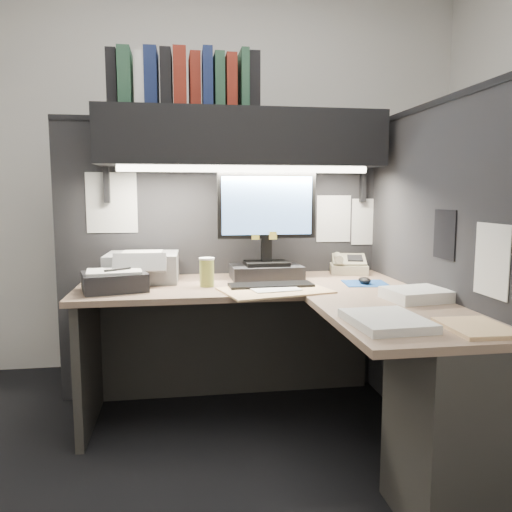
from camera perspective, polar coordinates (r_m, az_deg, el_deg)
name	(u,v)px	position (r m, az deg, el deg)	size (l,w,h in m)	color
floor	(236,472)	(2.36, -2.31, -23.45)	(3.50, 3.50, 0.00)	black
wall_back	(211,172)	(3.53, -5.14, 9.54)	(3.50, 0.04, 2.70)	silver
wall_front	(387,52)	(0.58, 14.70, 21.65)	(3.50, 0.04, 2.70)	silver
partition_back	(223,261)	(2.99, -3.78, -0.58)	(1.90, 0.06, 1.60)	black
partition_right	(434,278)	(2.54, 19.70, -2.37)	(0.06, 1.50, 1.60)	black
desk	(333,369)	(2.25, 8.75, -12.63)	(1.70, 1.53, 0.73)	#8C6C59
overhead_shelf	(242,139)	(2.81, -1.60, 13.25)	(1.55, 0.34, 0.30)	black
task_light_tube	(246,169)	(2.66, -1.21, 9.93)	(0.04, 0.04, 1.32)	white
monitor	(266,237)	(2.75, 1.21, 2.14)	(0.54, 0.25, 0.58)	black
keyboard	(271,286)	(2.52, 1.71, -3.40)	(0.42, 0.14, 0.02)	black
mousepad	(365,283)	(2.69, 12.40, -3.08)	(0.22, 0.20, 0.00)	navy
mouse	(365,280)	(2.67, 12.31, -2.73)	(0.06, 0.09, 0.03)	black
telephone	(348,266)	(3.03, 10.51, -1.08)	(0.21, 0.22, 0.09)	#B2AA89
coffee_cup	(207,273)	(2.55, -5.64, -1.96)	(0.07, 0.07, 0.14)	#BAAA4A
printer	(143,267)	(2.77, -12.83, -1.25)	(0.38, 0.32, 0.15)	gray
notebook_stack	(114,281)	(2.54, -15.88, -2.82)	(0.30, 0.25, 0.09)	black
open_folder	(275,290)	(2.43, 2.19, -3.94)	(0.50, 0.33, 0.01)	#DFB47D
paper_stack_a	(417,294)	(2.34, 17.90, -4.21)	(0.26, 0.22, 0.05)	white
paper_stack_b	(387,321)	(1.87, 14.70, -7.17)	(0.25, 0.31, 0.03)	white
manila_stack	(476,328)	(1.92, 23.88, -7.49)	(0.21, 0.26, 0.02)	#DFB47D
binder_row	(184,81)	(2.84, -8.22, 19.15)	(0.79, 0.25, 0.30)	black
pinned_papers	(302,221)	(2.66, 5.30, 3.95)	(1.76, 1.31, 0.51)	white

